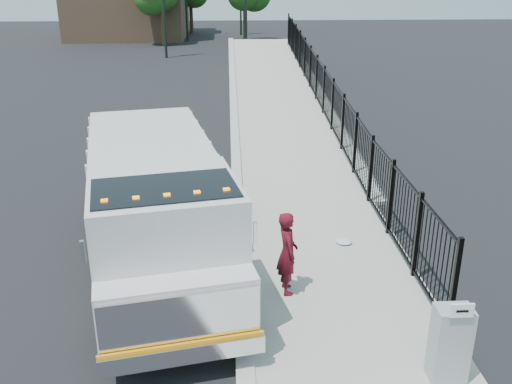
{
  "coord_description": "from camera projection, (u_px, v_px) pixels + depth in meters",
  "views": [
    {
      "loc": [
        -0.18,
        -10.14,
        6.08
      ],
      "look_at": [
        0.4,
        2.0,
        1.23
      ],
      "focal_mm": 40.0,
      "sensor_mm": 36.0,
      "label": 1
    }
  ],
  "objects": [
    {
      "name": "ramp",
      "position": [
        279.0,
        105.0,
        26.6
      ],
      "size": [
        3.95,
        24.06,
        3.19
      ],
      "primitive_type": "cube",
      "rotation": [
        0.06,
        0.0,
        0.0
      ],
      "color": "#9E998E",
      "rests_on": "ground"
    },
    {
      "name": "debris",
      "position": [
        344.0,
        241.0,
        13.12
      ],
      "size": [
        0.38,
        0.38,
        0.09
      ],
      "primitive_type": "ellipsoid",
      "color": "silver",
      "rests_on": "sidewalk"
    },
    {
      "name": "curb",
      "position": [
        244.0,
        341.0,
        9.78
      ],
      "size": [
        0.3,
        12.0,
        0.16
      ],
      "primitive_type": "cube",
      "color": "#ADAAA3",
      "rests_on": "ground"
    },
    {
      "name": "truck",
      "position": [
        156.0,
        201.0,
        11.76
      ],
      "size": [
        4.12,
        8.38,
        2.75
      ],
      "rotation": [
        0.0,
        0.0,
        0.2
      ],
      "color": "black",
      "rests_on": "ground"
    },
    {
      "name": "iron_fence",
      "position": [
        323.0,
        105.0,
        22.62
      ],
      "size": [
        0.1,
        28.0,
        1.8
      ],
      "primitive_type": "cube",
      "color": "black",
      "rests_on": "ground"
    },
    {
      "name": "arrow_sign",
      "position": [
        462.0,
        311.0,
        8.16
      ],
      "size": [
        0.35,
        0.04,
        0.22
      ],
      "primitive_type": "cube",
      "color": "white",
      "rests_on": "utility_cabinet"
    },
    {
      "name": "utility_cabinet",
      "position": [
        450.0,
        344.0,
        8.64
      ],
      "size": [
        0.55,
        0.4,
        1.25
      ],
      "primitive_type": "cube",
      "color": "gray",
      "rests_on": "sidewalk"
    },
    {
      "name": "sidewalk",
      "position": [
        355.0,
        339.0,
        9.87
      ],
      "size": [
        3.55,
        12.0,
        0.12
      ],
      "primitive_type": "cube",
      "color": "#9E998E",
      "rests_on": "ground"
    },
    {
      "name": "worker",
      "position": [
        287.0,
        253.0,
        10.91
      ],
      "size": [
        0.47,
        0.65,
        1.68
      ],
      "primitive_type": "imported",
      "rotation": [
        0.0,
        0.0,
        1.68
      ],
      "color": "#520C17",
      "rests_on": "sidewalk"
    },
    {
      "name": "ground",
      "position": [
        241.0,
        284.0,
        11.67
      ],
      "size": [
        120.0,
        120.0,
        0.0
      ],
      "primitive_type": "plane",
      "color": "black",
      "rests_on": "ground"
    }
  ]
}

